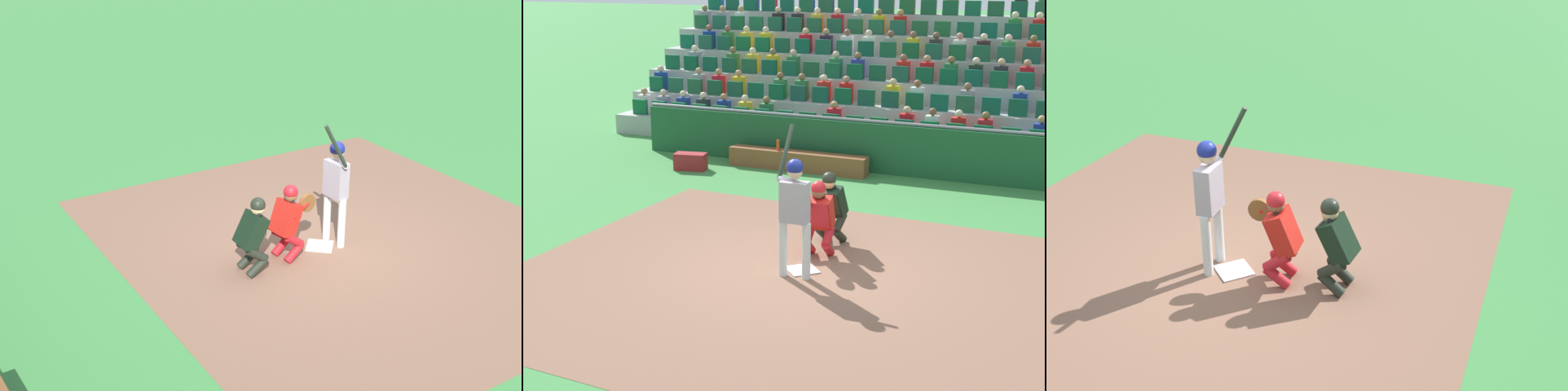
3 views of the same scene
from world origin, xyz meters
The scene contains 6 objects.
ground_plane centered at (0.00, 0.00, 0.00)m, with size 160.00×160.00×0.00m, color #3D8440.
infield_dirt_patch centered at (0.00, 0.50, 0.00)m, with size 8.32×7.46×0.01m, color brown.
home_plate_marker centered at (0.00, 0.00, 0.02)m, with size 0.44×0.44×0.02m, color white.
batter_at_plate centered at (0.02, 0.28, 1.15)m, with size 0.56×0.60×2.26m.
catcher_crouching centered at (0.00, -0.67, 0.72)m, with size 0.49×0.74×1.30m.
home_plate_umpire centered at (0.06, -1.40, 0.69)m, with size 0.49×0.51×1.27m.
Camera 1 is at (8.38, -6.93, 5.65)m, focal length 49.36 mm.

